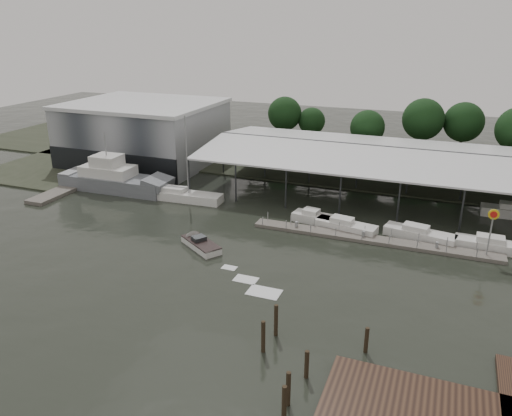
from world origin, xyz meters
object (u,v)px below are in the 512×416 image
(shell_fuel_sign, at_px, (492,224))
(grey_trawler, at_px, (115,180))
(speedboat_underway, at_px, (199,243))
(white_sailboat, at_px, (184,196))

(shell_fuel_sign, relative_size, grey_trawler, 0.32)
(shell_fuel_sign, relative_size, speedboat_underway, 0.36)
(speedboat_underway, bearing_deg, white_sailboat, -21.79)
(grey_trawler, bearing_deg, shell_fuel_sign, -6.96)
(shell_fuel_sign, distance_m, grey_trawler, 50.68)
(grey_trawler, xyz_separation_m, white_sailboat, (11.71, -0.41, -0.94))
(speedboat_underway, bearing_deg, shell_fuel_sign, -130.89)
(grey_trawler, bearing_deg, speedboat_underway, -34.18)
(white_sailboat, xyz_separation_m, speedboat_underway, (8.94, -12.78, -0.25))
(shell_fuel_sign, bearing_deg, grey_trawler, 174.65)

